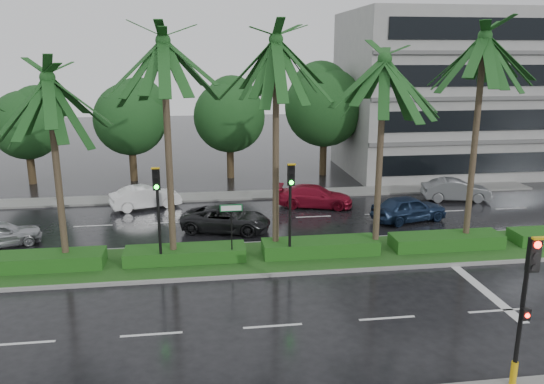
{
  "coord_description": "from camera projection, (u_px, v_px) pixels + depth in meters",
  "views": [
    {
      "loc": [
        -2.24,
        -20.94,
        8.84
      ],
      "look_at": [
        0.88,
        1.5,
        2.96
      ],
      "focal_mm": 35.0,
      "sensor_mm": 36.0,
      "label": 1
    }
  ],
  "objects": [
    {
      "name": "ground",
      "position": [
        256.0,
        269.0,
        22.59
      ],
      "size": [
        120.0,
        120.0,
        0.0
      ],
      "primitive_type": "plane",
      "color": "black",
      "rests_on": "ground"
    },
    {
      "name": "far_sidewalk",
      "position": [
        236.0,
        196.0,
        34.08
      ],
      "size": [
        40.0,
        2.0,
        0.12
      ],
      "primitive_type": "cube",
      "color": "slate",
      "rests_on": "ground"
    },
    {
      "name": "median",
      "position": [
        254.0,
        258.0,
        23.53
      ],
      "size": [
        36.0,
        4.0,
        0.15
      ],
      "color": "gray",
      "rests_on": "ground"
    },
    {
      "name": "hedge",
      "position": [
        254.0,
        250.0,
        23.44
      ],
      "size": [
        35.2,
        1.4,
        0.6
      ],
      "color": "#1C4F16",
      "rests_on": "median"
    },
    {
      "name": "lane_markings",
      "position": [
        328.0,
        269.0,
        22.59
      ],
      "size": [
        34.0,
        13.06,
        0.01
      ],
      "color": "silver",
      "rests_on": "ground"
    },
    {
      "name": "palm_row",
      "position": [
        222.0,
        69.0,
        21.33
      ],
      "size": [
        26.3,
        4.2,
        10.28
      ],
      "color": "#3B2D22",
      "rests_on": "median"
    },
    {
      "name": "signal_near",
      "position": [
        525.0,
        306.0,
        13.76
      ],
      "size": [
        0.34,
        0.45,
        4.36
      ],
      "color": "black",
      "rests_on": "near_sidewalk"
    },
    {
      "name": "signal_median_left",
      "position": [
        158.0,
        203.0,
        21.59
      ],
      "size": [
        0.34,
        0.42,
        4.36
      ],
      "color": "black",
      "rests_on": "median"
    },
    {
      "name": "signal_median_right",
      "position": [
        291.0,
        198.0,
        22.33
      ],
      "size": [
        0.34,
        0.42,
        4.36
      ],
      "color": "black",
      "rests_on": "median"
    },
    {
      "name": "street_sign",
      "position": [
        231.0,
        219.0,
        22.39
      ],
      "size": [
        0.95,
        0.09,
        2.6
      ],
      "color": "black",
      "rests_on": "median"
    },
    {
      "name": "bg_trees",
      "position": [
        242.0,
        111.0,
        38.36
      ],
      "size": [
        32.83,
        5.86,
        8.46
      ],
      "color": "#372C19",
      "rests_on": "ground"
    },
    {
      "name": "building",
      "position": [
        450.0,
        93.0,
        40.61
      ],
      "size": [
        16.0,
        10.0,
        12.0
      ],
      "primitive_type": "cube",
      "color": "gray",
      "rests_on": "ground"
    },
    {
      "name": "car_silver",
      "position": [
        0.0,
        234.0,
        25.08
      ],
      "size": [
        2.62,
        3.93,
        1.24
      ],
      "primitive_type": "imported",
      "rotation": [
        0.0,
        0.0,
        1.92
      ],
      "color": "#AAABB2",
      "rests_on": "ground"
    },
    {
      "name": "car_white",
      "position": [
        146.0,
        197.0,
        31.38
      ],
      "size": [
        2.61,
        4.31,
        1.34
      ],
      "primitive_type": "imported",
      "rotation": [
        0.0,
        0.0,
        1.89
      ],
      "color": "white",
      "rests_on": "ground"
    },
    {
      "name": "car_darkgrey",
      "position": [
        226.0,
        219.0,
        27.3
      ],
      "size": [
        3.24,
        4.97,
        1.27
      ],
      "primitive_type": "imported",
      "rotation": [
        0.0,
        0.0,
        1.3
      ],
      "color": "black",
      "rests_on": "ground"
    },
    {
      "name": "car_red",
      "position": [
        315.0,
        196.0,
        31.65
      ],
      "size": [
        2.89,
        4.8,
        1.3
      ],
      "primitive_type": "imported",
      "rotation": [
        0.0,
        0.0,
        1.32
      ],
      "color": "maroon",
      "rests_on": "ground"
    },
    {
      "name": "car_blue",
      "position": [
        409.0,
        208.0,
        28.93
      ],
      "size": [
        2.61,
        4.46,
        1.42
      ],
      "primitive_type": "imported",
      "rotation": [
        0.0,
        0.0,
        1.81
      ],
      "color": "#162542",
      "rests_on": "ground"
    },
    {
      "name": "car_grey",
      "position": [
        456.0,
        190.0,
        33.01
      ],
      "size": [
        2.17,
        4.31,
        1.36
      ],
      "primitive_type": "imported",
      "rotation": [
        0.0,
        0.0,
        1.39
      ],
      "color": "slate",
      "rests_on": "ground"
    }
  ]
}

